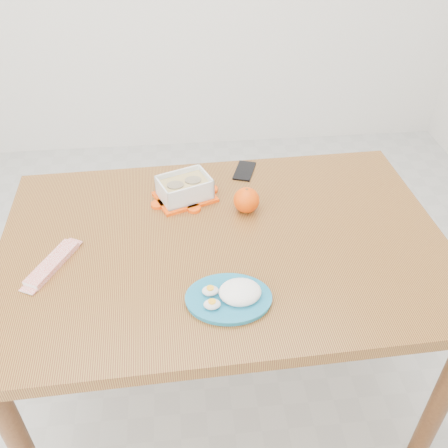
{
  "coord_description": "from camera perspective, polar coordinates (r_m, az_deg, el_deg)",
  "views": [
    {
      "loc": [
        -0.04,
        -1.32,
        1.71
      ],
      "look_at": [
        0.08,
        -0.19,
        0.81
      ],
      "focal_mm": 40.0,
      "sensor_mm": 36.0,
      "label": 1
    }
  ],
  "objects": [
    {
      "name": "dining_table",
      "position": [
        1.54,
        0.0,
        -4.28
      ],
      "size": [
        1.35,
        0.92,
        0.75
      ],
      "rotation": [
        0.0,
        0.0,
        0.03
      ],
      "color": "olive",
      "rests_on": "ground"
    },
    {
      "name": "ground",
      "position": [
        2.16,
        -2.62,
        -14.01
      ],
      "size": [
        3.5,
        3.5,
        0.0
      ],
      "primitive_type": "plane",
      "color": "#B7B7B2",
      "rests_on": "ground"
    },
    {
      "name": "candy_bar",
      "position": [
        1.48,
        -19.05,
        -4.31
      ],
      "size": [
        0.13,
        0.19,
        0.02
      ],
      "primitive_type": "cube",
      "rotation": [
        0.0,
        0.0,
        1.1
      ],
      "color": "red",
      "rests_on": "dining_table"
    },
    {
      "name": "food_container",
      "position": [
        1.64,
        -4.53,
        4.05
      ],
      "size": [
        0.22,
        0.2,
        0.08
      ],
      "rotation": [
        0.0,
        0.0,
        0.37
      ],
      "color": "#FF4B07",
      "rests_on": "dining_table"
    },
    {
      "name": "rice_plate",
      "position": [
        1.3,
        0.95,
        -8.11
      ],
      "size": [
        0.24,
        0.24,
        0.06
      ],
      "rotation": [
        0.0,
        0.0,
        -0.07
      ],
      "color": "teal",
      "rests_on": "dining_table"
    },
    {
      "name": "orange_fruit",
      "position": [
        1.58,
        2.58,
        2.74
      ],
      "size": [
        0.08,
        0.08,
        0.08
      ],
      "primitive_type": "sphere",
      "color": "#F46304",
      "rests_on": "dining_table"
    },
    {
      "name": "smartphone",
      "position": [
        1.79,
        2.35,
        6.09
      ],
      "size": [
        0.1,
        0.14,
        0.01
      ],
      "primitive_type": "cube",
      "rotation": [
        0.0,
        0.0,
        -0.34
      ],
      "color": "black",
      "rests_on": "dining_table"
    }
  ]
}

